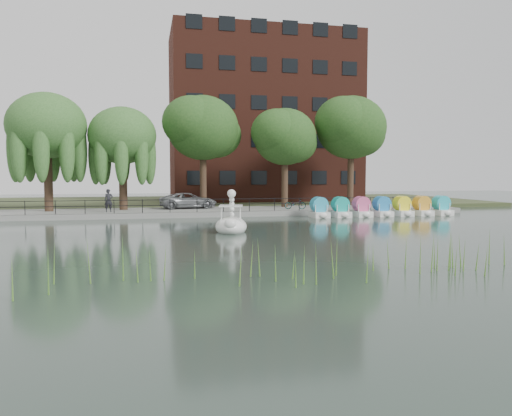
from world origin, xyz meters
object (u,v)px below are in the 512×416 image
object	(u,v)px
bicycle	(295,203)
pedestrian	(109,199)
minivan	(188,199)
swan_boat	(231,223)

from	to	relation	value
bicycle	pedestrian	world-z (taller)	pedestrian
minivan	pedestrian	world-z (taller)	pedestrian
bicycle	pedestrian	bearing A→B (deg)	108.44
pedestrian	minivan	bearing A→B (deg)	10.71
swan_boat	bicycle	bearing A→B (deg)	68.80
minivan	bicycle	distance (m)	8.82
pedestrian	swan_boat	world-z (taller)	pedestrian
bicycle	pedestrian	xyz separation A→B (m)	(-14.56, 0.14, 0.49)
minivan	swan_boat	xyz separation A→B (m)	(1.27, -13.81, -0.63)
bicycle	minivan	bearing A→B (deg)	90.99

